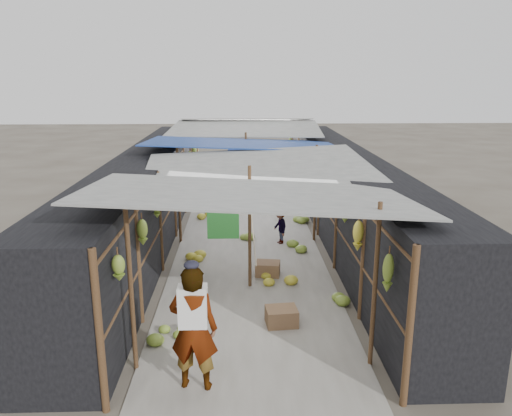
{
  "coord_description": "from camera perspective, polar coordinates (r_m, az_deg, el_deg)",
  "views": [
    {
      "loc": [
        -0.19,
        -6.79,
        4.33
      ],
      "look_at": [
        0.19,
        4.79,
        1.25
      ],
      "focal_mm": 35.0,
      "sensor_mm": 36.0,
      "label": 1
    }
  ],
  "objects": [
    {
      "name": "crate_back",
      "position": [
        19.7,
        -1.5,
        2.64
      ],
      "size": [
        0.55,
        0.49,
        0.3
      ],
      "primitive_type": "cube",
      "rotation": [
        0.0,
        0.0,
        0.27
      ],
      "color": "brown",
      "rests_on": "ground"
    },
    {
      "name": "ground",
      "position": [
        8.06,
        -0.24,
        -17.63
      ],
      "size": [
        80.0,
        80.0,
        0.0
      ],
      "primitive_type": "plane",
      "color": "#6B6356",
      "rests_on": "ground"
    },
    {
      "name": "aisle_slab",
      "position": [
        13.98,
        -1.0,
        -3.11
      ],
      "size": [
        3.6,
        16.0,
        0.02
      ],
      "primitive_type": "cube",
      "color": "#9E998E",
      "rests_on": "ground"
    },
    {
      "name": "crate_near",
      "position": [
        9.12,
        2.93,
        -12.32
      ],
      "size": [
        0.59,
        0.49,
        0.33
      ],
      "primitive_type": "cube",
      "rotation": [
        0.0,
        0.0,
        0.1
      ],
      "color": "brown",
      "rests_on": "ground"
    },
    {
      "name": "black_basin",
      "position": [
        18.7,
        2.42,
        1.76
      ],
      "size": [
        0.57,
        0.57,
        0.17
      ],
      "primitive_type": "cylinder",
      "color": "black",
      "rests_on": "ground"
    },
    {
      "name": "stall_left",
      "position": [
        13.89,
        -12.23,
        1.32
      ],
      "size": [
        1.4,
        15.0,
        2.3
      ],
      "primitive_type": "cube",
      "color": "black",
      "rests_on": "ground"
    },
    {
      "name": "shopper_blue",
      "position": [
        16.49,
        -4.48,
        2.81
      ],
      "size": [
        1.06,
        0.97,
        1.78
      ],
      "primitive_type": "imported",
      "rotation": [
        0.0,
        0.0,
        0.42
      ],
      "color": "#2144A8",
      "rests_on": "ground"
    },
    {
      "name": "stall_right",
      "position": [
        13.97,
        10.13,
        1.5
      ],
      "size": [
        1.4,
        15.0,
        2.3
      ],
      "primitive_type": "cube",
      "color": "black",
      "rests_on": "ground"
    },
    {
      "name": "hanging_bananas",
      "position": [
        13.2,
        -0.23,
        3.35
      ],
      "size": [
        3.96,
        13.92,
        0.71
      ],
      "color": "olive",
      "rests_on": "ground"
    },
    {
      "name": "crate_mid",
      "position": [
        11.2,
        1.36,
        -6.98
      ],
      "size": [
        0.59,
        0.5,
        0.32
      ],
      "primitive_type": "cube",
      "rotation": [
        0.0,
        0.0,
        -0.15
      ],
      "color": "brown",
      "rests_on": "ground"
    },
    {
      "name": "vendor_seated",
      "position": [
        13.16,
        2.75,
        -2.07
      ],
      "size": [
        0.53,
        0.72,
        0.99
      ],
      "primitive_type": "imported",
      "rotation": [
        0.0,
        0.0,
        -1.28
      ],
      "color": "#43403A",
      "rests_on": "ground"
    },
    {
      "name": "floor_bananas",
      "position": [
        13.49,
        1.15,
        -3.21
      ],
      "size": [
        3.62,
        10.46,
        0.34
      ],
      "color": "olive",
      "rests_on": "ground"
    },
    {
      "name": "vendor_elderly",
      "position": [
        7.18,
        -7.14,
        -13.49
      ],
      "size": [
        0.74,
        0.54,
        1.86
      ],
      "primitive_type": "imported",
      "rotation": [
        0.0,
        0.0,
        2.99
      ],
      "color": "white",
      "rests_on": "ground"
    },
    {
      "name": "market_canopy",
      "position": [
        13.76,
        -0.95,
        6.85
      ],
      "size": [
        5.62,
        15.2,
        2.77
      ],
      "color": "brown",
      "rests_on": "ground"
    }
  ]
}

